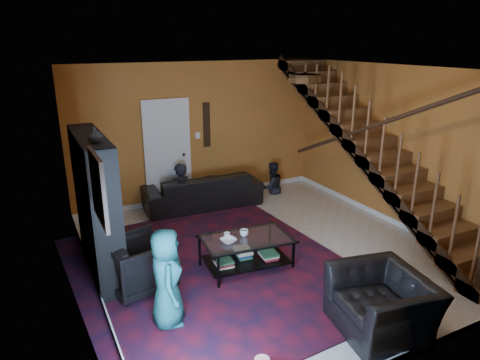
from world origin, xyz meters
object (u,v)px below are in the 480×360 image
object	(u,v)px
armchair_left	(139,264)
armchair_right	(382,304)
sofa	(202,190)
bookshelf	(98,208)
coffee_table	(246,250)

from	to	relation	value
armchair_left	armchair_right	distance (m)	3.07
sofa	armchair_left	xyz separation A→B (m)	(-1.89, -2.43, 0.03)
armchair_right	bookshelf	bearing A→B (deg)	-127.75
armchair_left	coffee_table	xyz separation A→B (m)	(1.52, -0.16, -0.09)
bookshelf	armchair_left	distance (m)	1.01
armchair_right	armchair_left	bearing A→B (deg)	-123.54
bookshelf	armchair_left	world-z (taller)	bookshelf
bookshelf	armchair_left	size ratio (longest dim) A/B	2.49
armchair_left	armchair_right	world-z (taller)	armchair_left
bookshelf	armchair_left	bearing A→B (deg)	-64.05
armchair_left	bookshelf	bearing A→B (deg)	15.51
bookshelf	coffee_table	world-z (taller)	bookshelf
armchair_right	sofa	bearing A→B (deg)	-165.72
sofa	armchair_right	world-z (taller)	armchair_right
coffee_table	armchair_right	bearing A→B (deg)	-70.42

